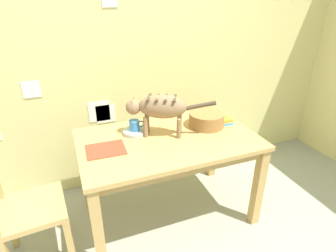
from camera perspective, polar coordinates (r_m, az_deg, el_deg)
wall_rear at (r=2.58m, az=-7.39°, el=14.19°), size 4.96×0.11×2.50m
dining_table at (r=2.19m, az=-0.00°, el=-4.47°), size 1.36×0.83×0.75m
cat at (r=2.10m, az=-1.77°, el=3.78°), size 0.63×0.35×0.33m
saucer_bowl at (r=2.22m, az=-6.87°, el=-1.19°), size 0.19×0.19×0.03m
coffee_mug at (r=2.19m, az=-6.85°, el=0.15°), size 0.12×0.08×0.08m
magazine at (r=2.03m, az=-12.70°, el=-4.75°), size 0.28×0.23×0.01m
book_stack at (r=2.43m, az=10.93°, el=1.26°), size 0.17×0.15×0.05m
wicker_basket at (r=2.33m, az=7.93°, el=1.41°), size 0.29×0.29×0.12m
wooden_chair_near at (r=2.15m, az=-27.42°, el=-14.86°), size 0.45×0.45×0.94m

